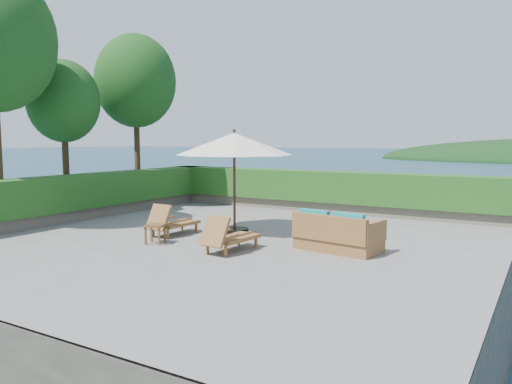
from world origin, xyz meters
The scene contains 14 objects.
ground centered at (0.00, 0.00, 0.00)m, with size 12.00×12.00×0.00m, color gray.
foundation centered at (0.00, 0.00, -1.55)m, with size 12.00×12.00×3.00m, color #5E574A.
ocean centered at (0.00, 0.00, -3.00)m, with size 600.00×600.00×0.00m, color #173249.
planter_wall_far centered at (0.00, 5.60, 0.18)m, with size 12.00×0.60×0.36m, color #6F6759.
planter_wall_left centered at (-5.60, 0.00, 0.18)m, with size 0.60×12.00×0.36m, color #6F6759.
hedge_far centered at (0.00, 5.60, 0.85)m, with size 12.40×0.90×1.00m, color #163F12.
hedge_left centered at (-5.60, 0.00, 0.85)m, with size 0.90×12.40×1.00m, color #163F12.
tree_mid centered at (-6.40, 0.50, 3.55)m, with size 2.20×2.20×4.83m.
tree_far centered at (-6.00, 3.20, 4.40)m, with size 2.80×2.80×6.03m.
patio_umbrella centered at (-0.38, 0.86, 2.26)m, with size 3.49×3.49×2.67m.
lounge_left centered at (-1.55, -0.24, 0.34)m, with size 0.69×1.44×0.82m.
lounge_right centered at (0.73, -1.07, 0.34)m, with size 0.72×1.47×0.82m.
side_table centered at (-1.20, -1.22, 0.37)m, with size 0.54×0.54×0.45m.
wicker_loveseat centered at (2.68, 0.21, 0.34)m, with size 1.93×1.18×0.89m.
Camera 1 is at (6.60, -9.78, 2.39)m, focal length 35.00 mm.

